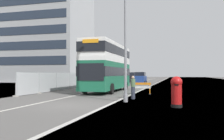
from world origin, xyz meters
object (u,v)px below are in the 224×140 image
Objects in this scene: lamppost_foreground at (126,37)px; car_oncoming_near at (140,78)px; roadworks_barrier at (141,87)px; double_decker_bus at (108,66)px; red_pillar_postbox at (177,90)px; car_receding_mid at (131,78)px; pedestrian_at_kerb at (133,87)px.

car_oncoming_near is at bearing 96.47° from lamppost_foreground.
double_decker_bus is at bearing 145.90° from roadworks_barrier.
lamppost_foreground reaches higher than car_oncoming_near.
red_pillar_postbox is 8.72m from roadworks_barrier.
roadworks_barrier is (3.90, -2.64, -1.99)m from double_decker_bus.
car_receding_mid reaches higher than red_pillar_postbox.
double_decker_bus is 5.11m from roadworks_barrier.
roadworks_barrier is 31.66m from car_receding_mid.
red_pillar_postbox is at bearing -68.80° from roadworks_barrier.
car_oncoming_near is (-6.47, 30.02, 0.09)m from red_pillar_postbox.
roadworks_barrier is at bearing 111.20° from red_pillar_postbox.
lamppost_foreground reaches higher than red_pillar_postbox.
pedestrian_at_kerb is (0.14, 2.03, -3.43)m from lamppost_foreground.
pedestrian_at_kerb reaches higher than roadworks_barrier.
car_receding_mid reaches higher than car_oncoming_near.
roadworks_barrier is at bearing 88.99° from lamppost_foreground.
red_pillar_postbox is 40.29m from car_receding_mid.
lamppost_foreground is 2.24× the size of car_oncoming_near.
roadworks_barrier is at bearing 90.40° from pedestrian_at_kerb.
car_receding_mid is at bearing 100.62° from pedestrian_at_kerb.
lamppost_foreground is at bearing -91.01° from roadworks_barrier.
pedestrian_at_kerb is at bearing 129.34° from red_pillar_postbox.
lamppost_foreground reaches higher than pedestrian_at_kerb.
lamppost_foreground is 5.14× the size of roadworks_barrier.
lamppost_foreground reaches higher than roadworks_barrier.
lamppost_foreground is at bearing -67.13° from double_decker_bus.
pedestrian_at_kerb is at bearing -82.73° from car_oncoming_near.
car_receding_mid is at bearing 95.42° from double_decker_bus.
lamppost_foreground is 7.31m from roadworks_barrier.
car_receding_mid is (-2.69, 28.33, -1.62)m from double_decker_bus.
car_oncoming_near is 2.37× the size of pedestrian_at_kerb.
red_pillar_postbox is 30.71m from car_oncoming_near.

